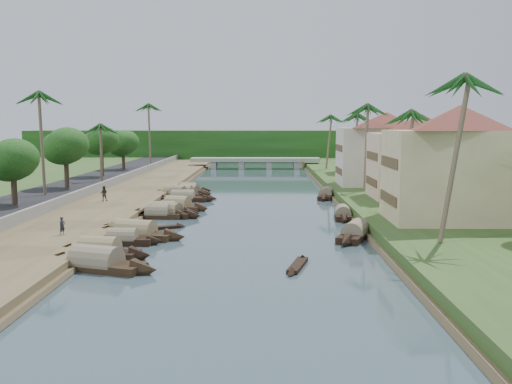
{
  "coord_description": "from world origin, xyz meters",
  "views": [
    {
      "loc": [
        1.91,
        -52.25,
        9.76
      ],
      "look_at": [
        1.01,
        12.54,
        2.0
      ],
      "focal_mm": 40.0,
      "sensor_mm": 36.0,
      "label": 1
    }
  ],
  "objects_px": {
    "sampan_0": "(96,264)",
    "person_near": "(62,226)",
    "sampan_1": "(100,252)",
    "bridge": "(255,161)",
    "building_near": "(458,163)"
  },
  "relations": [
    {
      "from": "sampan_1",
      "to": "person_near",
      "type": "height_order",
      "value": "person_near"
    },
    {
      "from": "bridge",
      "to": "building_near",
      "type": "height_order",
      "value": "building_near"
    },
    {
      "from": "building_near",
      "to": "sampan_0",
      "type": "bearing_deg",
      "value": -155.47
    },
    {
      "from": "bridge",
      "to": "sampan_1",
      "type": "xyz_separation_m",
      "value": [
        -10.11,
        -83.6,
        -1.3
      ]
    },
    {
      "from": "sampan_1",
      "to": "sampan_0",
      "type": "bearing_deg",
      "value": -68.32
    },
    {
      "from": "sampan_0",
      "to": "sampan_1",
      "type": "height_order",
      "value": "sampan_0"
    },
    {
      "from": "sampan_1",
      "to": "person_near",
      "type": "relative_size",
      "value": 5.55
    },
    {
      "from": "sampan_0",
      "to": "person_near",
      "type": "bearing_deg",
      "value": 141.51
    },
    {
      "from": "sampan_0",
      "to": "sampan_1",
      "type": "xyz_separation_m",
      "value": [
        -0.75,
        3.34,
        -0.0
      ]
    },
    {
      "from": "sampan_1",
      "to": "building_near",
      "type": "bearing_deg",
      "value": 27.26
    },
    {
      "from": "bridge",
      "to": "person_near",
      "type": "height_order",
      "value": "bridge"
    },
    {
      "from": "sampan_1",
      "to": "person_near",
      "type": "distance_m",
      "value": 6.42
    },
    {
      "from": "building_near",
      "to": "bridge",
      "type": "bearing_deg",
      "value": 104.39
    },
    {
      "from": "sampan_1",
      "to": "bridge",
      "type": "bearing_deg",
      "value": 92.12
    },
    {
      "from": "bridge",
      "to": "sampan_0",
      "type": "distance_m",
      "value": 87.45
    }
  ]
}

